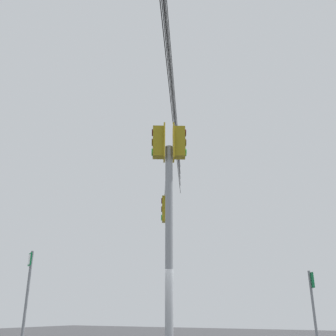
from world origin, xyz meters
TOP-DOWN VIEW (x-y plane):
  - signal_mast_assembly at (-1.11, 1.03)m, footprint 3.48×5.50m
  - route_sign_primary at (-3.91, -1.25)m, footprint 0.26×0.18m
  - route_sign_secondary at (2.24, 3.08)m, footprint 0.19×0.37m
  - overhead_wire_span at (-1.00, 0.99)m, footprint 8.67×18.49m

SIDE VIEW (x-z plane):
  - route_sign_secondary at x=2.24m, z-range 0.33..2.92m
  - route_sign_primary at x=-3.91m, z-range 0.24..3.24m
  - signal_mast_assembly at x=-1.11m, z-range 1.37..7.83m
  - overhead_wire_span at x=-1.00m, z-range 7.80..9.93m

